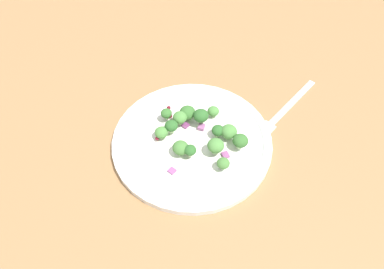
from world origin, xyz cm
name	(u,v)px	position (x,y,z in cm)	size (l,w,h in cm)	color
ground_plane	(206,145)	(0.00, 0.00, -1.00)	(180.00, 180.00, 2.00)	olive
plate	(192,141)	(1.56, 2.09, 0.86)	(28.23, 28.23, 1.70)	white
dressing_pool	(192,139)	(1.56, 2.09, 1.30)	(16.37, 16.37, 0.20)	white
broccoli_floret_0	(240,141)	(-5.72, -2.08, 3.25)	(2.69, 2.69, 2.73)	#ADD18E
broccoli_floret_1	(218,131)	(-1.32, -1.47, 2.93)	(2.23, 2.23, 2.26)	#ADD18E
broccoli_floret_2	(229,132)	(-2.93, -2.49, 3.00)	(2.88, 2.88, 2.91)	#8EB77A
broccoli_floret_3	(181,148)	(0.91, 5.65, 2.91)	(2.76, 2.76, 2.79)	#ADD18E
broccoli_floret_4	(216,146)	(-3.38, 1.61, 3.41)	(2.84, 2.84, 2.88)	#8EB77A
broccoli_floret_5	(161,133)	(5.74, 5.41, 2.75)	(2.35, 2.35, 2.38)	#9EC684
broccoli_floret_6	(201,116)	(2.73, -1.54, 3.64)	(2.75, 2.75, 2.78)	#9EC684
broccoli_floret_7	(180,118)	(5.41, 1.04, 3.27)	(2.54, 2.54, 2.57)	#8EB77A
broccoli_floret_8	(190,150)	(-0.76, 5.08, 3.21)	(2.07, 2.07, 2.09)	#ADD18E
broccoli_floret_9	(171,126)	(5.21, 3.46, 3.28)	(2.34, 2.34, 2.37)	#ADD18E
broccoli_floret_10	(187,113)	(5.38, -0.87, 3.03)	(2.88, 2.88, 2.92)	#ADD18E
broccoli_floret_11	(213,111)	(2.38, -4.58, 2.61)	(2.15, 2.15, 2.17)	#9EC684
broccoli_floret_12	(223,163)	(-6.38, 3.22, 2.88)	(2.14, 2.14, 2.17)	#8EB77A
broccoli_floret_13	(166,114)	(7.94, 1.96, 3.21)	(2.05, 2.05, 2.07)	#8EB77A
cranberry_0	(190,152)	(-0.30, 4.56, 1.92)	(0.71, 0.71, 0.71)	maroon
cranberry_1	(170,116)	(7.92, 1.08, 1.87)	(0.78, 0.78, 0.78)	maroon
cranberry_2	(177,120)	(6.34, 0.89, 1.66)	(0.85, 0.85, 0.85)	maroon
cranberry_3	(168,108)	(9.33, 0.11, 2.12)	(0.74, 0.74, 0.74)	maroon
cranberry_4	(183,109)	(7.39, -1.91, 1.65)	(0.83, 0.83, 0.83)	maroon
cranberry_5	(157,138)	(5.80, 6.47, 2.06)	(0.70, 0.70, 0.70)	maroon
onion_bit_0	(185,125)	(4.44, 0.69, 1.62)	(1.22, 1.13, 0.30)	#843D75
onion_bit_1	(201,127)	(1.90, -0.80, 1.91)	(1.23, 1.14, 0.57)	#A35B93
onion_bit_2	(225,155)	(-5.07, 0.93, 1.68)	(1.24, 1.11, 0.47)	#934C84
onion_bit_3	(172,171)	(-0.56, 9.29, 1.51)	(1.13, 1.11, 0.47)	#934C84
fork	(284,110)	(-6.14, -15.73, 0.25)	(2.46, 18.63, 0.50)	silver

